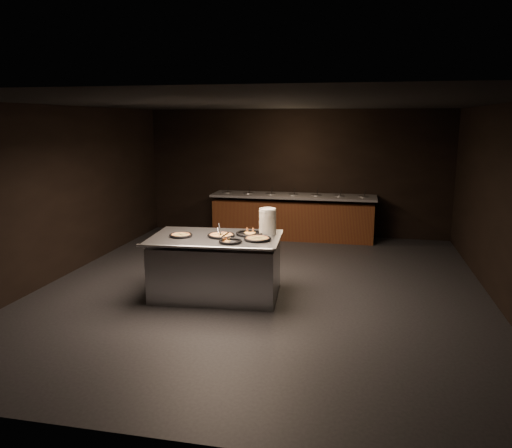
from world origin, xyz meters
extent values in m
cube|color=black|center=(0.00, 0.00, -0.01)|extent=(7.00, 8.00, 0.01)
cube|color=black|center=(0.00, 0.00, 2.90)|extent=(7.00, 8.00, 0.01)
cube|color=black|center=(0.00, 4.00, 1.45)|extent=(7.00, 0.01, 2.90)
cube|color=black|center=(0.00, -4.00, 1.45)|extent=(7.00, 0.01, 2.90)
cube|color=black|center=(-3.50, 0.00, 1.45)|extent=(0.01, 8.00, 2.90)
cube|color=black|center=(3.50, 0.00, 1.45)|extent=(0.01, 8.00, 2.90)
cube|color=#502F12|center=(0.00, 3.58, 0.43)|extent=(3.60, 0.75, 0.85)
cube|color=slate|center=(0.00, 3.58, 0.97)|extent=(3.70, 0.83, 0.05)
cube|color=#3D140E|center=(0.00, 3.58, 0.04)|extent=(3.60, 0.69, 0.08)
cylinder|color=#B5B7BC|center=(-1.55, 3.58, 0.98)|extent=(0.22, 0.22, 0.08)
cylinder|color=#43742E|center=(-1.55, 3.58, 1.00)|extent=(0.19, 0.19, 0.02)
cylinder|color=black|center=(-1.52, 3.56, 1.09)|extent=(0.04, 0.10, 0.19)
cylinder|color=#B5B7BC|center=(-1.03, 3.58, 0.98)|extent=(0.22, 0.22, 0.08)
cylinder|color=#43742E|center=(-1.03, 3.58, 1.00)|extent=(0.19, 0.19, 0.02)
cylinder|color=black|center=(-1.00, 3.56, 1.09)|extent=(0.04, 0.10, 0.19)
cylinder|color=#B5B7BC|center=(-0.52, 3.58, 0.98)|extent=(0.22, 0.22, 0.08)
cylinder|color=#43742E|center=(-0.52, 3.58, 1.00)|extent=(0.19, 0.19, 0.02)
cylinder|color=black|center=(-0.49, 3.56, 1.09)|extent=(0.04, 0.10, 0.19)
cylinder|color=#B5B7BC|center=(0.00, 3.58, 0.98)|extent=(0.22, 0.22, 0.08)
cylinder|color=#43742E|center=(0.00, 3.58, 1.00)|extent=(0.19, 0.19, 0.02)
cylinder|color=black|center=(0.03, 3.56, 1.09)|extent=(0.04, 0.10, 0.19)
cylinder|color=#B5B7BC|center=(0.52, 3.58, 0.98)|extent=(0.22, 0.22, 0.08)
cylinder|color=#43742E|center=(0.52, 3.58, 1.00)|extent=(0.19, 0.19, 0.02)
cylinder|color=black|center=(0.55, 3.56, 1.09)|extent=(0.04, 0.10, 0.19)
cylinder|color=#B5B7BC|center=(1.03, 3.58, 0.98)|extent=(0.22, 0.22, 0.08)
cylinder|color=#43742E|center=(1.03, 3.58, 1.00)|extent=(0.19, 0.19, 0.02)
cylinder|color=black|center=(1.06, 3.56, 1.09)|extent=(0.04, 0.10, 0.19)
cylinder|color=#B5B7BC|center=(1.55, 3.58, 0.98)|extent=(0.22, 0.22, 0.08)
cylinder|color=#43742E|center=(1.55, 3.58, 1.00)|extent=(0.19, 0.19, 0.02)
cylinder|color=black|center=(1.58, 3.56, 1.09)|extent=(0.04, 0.10, 0.19)
cube|color=#B5B7BC|center=(-0.63, -0.47, 0.42)|extent=(1.94, 1.27, 0.84)
cube|color=#B5B7BC|center=(-0.63, -0.47, 0.91)|extent=(2.03, 1.36, 0.04)
cylinder|color=#B5B7BC|center=(-0.63, -1.08, 0.91)|extent=(1.94, 0.19, 0.04)
cylinder|color=silver|center=(0.11, -0.16, 1.13)|extent=(0.26, 0.26, 0.40)
cylinder|color=black|center=(-1.14, -0.58, 0.94)|extent=(0.33, 0.33, 0.01)
torus|color=black|center=(-1.14, -0.58, 0.95)|extent=(0.35, 0.35, 0.04)
torus|color=brown|center=(-1.14, -0.58, 0.95)|extent=(0.29, 0.29, 0.03)
cylinder|color=tan|center=(-1.14, -0.58, 0.95)|extent=(0.25, 0.25, 0.02)
cube|color=black|center=(-1.14, -0.58, 0.96)|extent=(0.16, 0.19, 0.00)
cube|color=black|center=(-1.14, -0.58, 0.96)|extent=(0.19, 0.16, 0.00)
cylinder|color=black|center=(-0.55, -0.46, 0.94)|extent=(0.39, 0.39, 0.01)
torus|color=black|center=(-0.55, -0.46, 0.95)|extent=(0.42, 0.42, 0.04)
torus|color=brown|center=(-0.55, -0.46, 0.95)|extent=(0.36, 0.36, 0.03)
cylinder|color=#E4A953|center=(-0.55, -0.46, 0.95)|extent=(0.31, 0.31, 0.02)
cube|color=black|center=(-0.55, -0.46, 0.96)|extent=(0.02, 0.31, 0.00)
cube|color=black|center=(-0.55, -0.46, 0.96)|extent=(0.31, 0.02, 0.00)
cylinder|color=black|center=(-0.16, -0.25, 0.94)|extent=(0.39, 0.39, 0.01)
torus|color=black|center=(-0.16, -0.25, 0.95)|extent=(0.41, 0.41, 0.04)
cylinder|color=black|center=(-0.31, -0.80, 0.94)|extent=(0.31, 0.31, 0.01)
torus|color=black|center=(-0.31, -0.80, 0.95)|extent=(0.33, 0.33, 0.04)
cylinder|color=black|center=(0.03, -0.56, 0.94)|extent=(0.38, 0.38, 0.01)
torus|color=black|center=(0.03, -0.56, 0.95)|extent=(0.40, 0.40, 0.04)
torus|color=brown|center=(0.03, -0.56, 0.95)|extent=(0.34, 0.34, 0.03)
cylinder|color=tan|center=(0.03, -0.56, 0.95)|extent=(0.30, 0.30, 0.02)
cube|color=black|center=(0.03, -0.56, 0.96)|extent=(0.20, 0.23, 0.00)
cube|color=black|center=(0.03, -0.56, 0.96)|extent=(0.23, 0.20, 0.00)
cube|color=#B5B7BC|center=(-0.68, -0.26, 0.95)|extent=(0.15, 0.15, 0.00)
cylinder|color=black|center=(-0.58, -0.41, 1.04)|extent=(0.11, 0.20, 0.15)
cylinder|color=#B5B7BC|center=(-0.63, -0.33, 0.98)|extent=(0.06, 0.10, 0.09)
cube|color=#B5B7BC|center=(-0.29, -0.81, 0.95)|extent=(0.13, 0.12, 0.00)
cylinder|color=black|center=(-0.41, -0.73, 1.02)|extent=(0.16, 0.12, 0.13)
cylinder|color=#B5B7BC|center=(-0.35, -0.77, 0.98)|extent=(0.08, 0.06, 0.08)
camera|label=1|loc=(1.48, -7.52, 2.65)|focal=35.00mm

